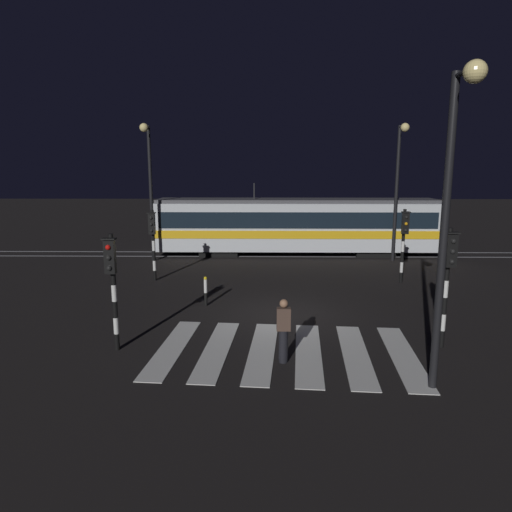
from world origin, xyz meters
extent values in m
plane|color=black|center=(0.00, 0.00, 0.00)|extent=(120.00, 120.00, 0.00)
cube|color=#59595E|center=(0.00, 10.60, 0.01)|extent=(80.00, 0.12, 0.03)
cube|color=#59595E|center=(0.00, 12.03, 0.01)|extent=(80.00, 0.12, 0.03)
cube|color=silver|center=(-3.19, -3.12, 0.01)|extent=(1.04, 4.46, 0.02)
cube|color=silver|center=(-1.91, -3.22, 0.01)|extent=(1.04, 4.46, 0.02)
cube|color=silver|center=(-0.64, -3.31, 0.01)|extent=(1.04, 4.46, 0.02)
cube|color=silver|center=(0.64, -3.41, 0.01)|extent=(1.04, 4.46, 0.02)
cube|color=silver|center=(1.91, -3.51, 0.01)|extent=(1.04, 4.46, 0.02)
cube|color=silver|center=(3.19, -3.61, 0.01)|extent=(1.04, 4.46, 0.02)
cylinder|color=black|center=(4.47, -2.93, 0.24)|extent=(0.14, 0.14, 0.49)
cylinder|color=white|center=(4.47, -2.93, 0.73)|extent=(0.14, 0.14, 0.49)
cylinder|color=black|center=(4.47, -2.93, 1.22)|extent=(0.14, 0.14, 0.49)
cylinder|color=white|center=(4.47, -2.93, 1.71)|extent=(0.14, 0.14, 0.49)
cylinder|color=black|center=(4.47, -2.93, 2.20)|extent=(0.14, 0.14, 0.49)
cylinder|color=white|center=(4.47, -2.93, 2.68)|extent=(0.14, 0.14, 0.49)
cylinder|color=black|center=(4.47, -2.93, 3.17)|extent=(0.14, 0.14, 0.49)
cube|color=black|center=(4.47, -3.10, 2.82)|extent=(0.28, 0.20, 0.90)
sphere|color=black|center=(4.47, -3.21, 3.10)|extent=(0.14, 0.14, 0.14)
sphere|color=black|center=(4.47, -3.21, 2.82)|extent=(0.14, 0.14, 0.14)
sphere|color=black|center=(4.47, -3.21, 2.54)|extent=(0.14, 0.14, 0.14)
cube|color=black|center=(4.47, -3.10, 3.31)|extent=(0.36, 0.24, 0.04)
cylinder|color=black|center=(5.50, 4.62, 0.23)|extent=(0.14, 0.14, 0.47)
cylinder|color=white|center=(5.50, 4.62, 0.70)|extent=(0.14, 0.14, 0.47)
cylinder|color=black|center=(5.50, 4.62, 1.16)|extent=(0.14, 0.14, 0.47)
cylinder|color=white|center=(5.50, 4.62, 1.63)|extent=(0.14, 0.14, 0.47)
cylinder|color=black|center=(5.50, 4.62, 2.09)|extent=(0.14, 0.14, 0.47)
cylinder|color=white|center=(5.50, 4.62, 2.56)|extent=(0.14, 0.14, 0.47)
cylinder|color=black|center=(5.50, 4.62, 3.03)|extent=(0.14, 0.14, 0.47)
cube|color=black|center=(5.50, 4.45, 2.66)|extent=(0.28, 0.20, 0.90)
sphere|color=black|center=(5.50, 4.34, 2.94)|extent=(0.14, 0.14, 0.14)
sphere|color=orange|center=(5.50, 4.34, 2.66)|extent=(0.14, 0.14, 0.14)
sphere|color=black|center=(5.50, 4.34, 2.38)|extent=(0.14, 0.14, 0.14)
cube|color=black|center=(5.50, 4.45, 3.15)|extent=(0.36, 0.24, 0.04)
cylinder|color=black|center=(-4.71, -3.28, 0.23)|extent=(0.14, 0.14, 0.47)
cylinder|color=white|center=(-4.71, -3.28, 0.70)|extent=(0.14, 0.14, 0.47)
cylinder|color=black|center=(-4.71, -3.28, 1.17)|extent=(0.14, 0.14, 0.47)
cylinder|color=white|center=(-4.71, -3.28, 1.64)|extent=(0.14, 0.14, 0.47)
cylinder|color=black|center=(-4.71, -3.28, 2.11)|extent=(0.14, 0.14, 0.47)
cylinder|color=white|center=(-4.71, -3.28, 2.58)|extent=(0.14, 0.14, 0.47)
cylinder|color=black|center=(-4.71, -3.28, 3.05)|extent=(0.14, 0.14, 0.47)
cube|color=black|center=(-4.71, -3.45, 2.68)|extent=(0.28, 0.20, 0.90)
sphere|color=red|center=(-4.71, -3.56, 2.96)|extent=(0.14, 0.14, 0.14)
sphere|color=black|center=(-4.71, -3.56, 2.68)|extent=(0.14, 0.14, 0.14)
sphere|color=black|center=(-4.71, -3.56, 2.40)|extent=(0.14, 0.14, 0.14)
cube|color=black|center=(-4.71, -3.45, 3.17)|extent=(0.36, 0.24, 0.04)
cylinder|color=black|center=(-5.51, 4.87, 0.23)|extent=(0.14, 0.14, 0.45)
cylinder|color=white|center=(-5.51, 4.87, 0.68)|extent=(0.14, 0.14, 0.45)
cylinder|color=black|center=(-5.51, 4.87, 1.14)|extent=(0.14, 0.14, 0.45)
cylinder|color=white|center=(-5.51, 4.87, 1.59)|extent=(0.14, 0.14, 0.45)
cylinder|color=black|center=(-5.51, 4.87, 2.05)|extent=(0.14, 0.14, 0.45)
cylinder|color=white|center=(-5.51, 4.87, 2.50)|extent=(0.14, 0.14, 0.45)
cylinder|color=black|center=(-5.51, 4.87, 2.96)|extent=(0.14, 0.14, 0.45)
cube|color=black|center=(-5.51, 4.70, 2.58)|extent=(0.28, 0.20, 0.90)
sphere|color=black|center=(-5.51, 4.59, 2.86)|extent=(0.14, 0.14, 0.14)
sphere|color=black|center=(-5.51, 4.59, 2.58)|extent=(0.14, 0.14, 0.14)
sphere|color=black|center=(-5.51, 4.59, 2.30)|extent=(0.14, 0.14, 0.14)
cube|color=black|center=(-5.51, 4.70, 3.07)|extent=(0.36, 0.24, 0.04)
cylinder|color=black|center=(6.49, 9.59, 3.59)|extent=(0.18, 0.18, 7.18)
cylinder|color=black|center=(6.49, 9.14, 7.08)|extent=(0.10, 0.90, 0.10)
sphere|color=#F9E08C|center=(6.49, 8.69, 7.00)|extent=(0.44, 0.44, 0.44)
cylinder|color=black|center=(-6.60, 9.31, 3.58)|extent=(0.18, 0.18, 7.16)
cylinder|color=black|center=(-6.60, 8.86, 7.06)|extent=(0.10, 0.90, 0.10)
sphere|color=#F9E08C|center=(-6.60, 8.41, 6.98)|extent=(0.44, 0.44, 0.44)
cylinder|color=black|center=(3.32, -5.44, 3.49)|extent=(0.18, 0.18, 6.97)
cylinder|color=black|center=(3.32, -5.89, 6.87)|extent=(0.10, 0.90, 0.10)
sphere|color=#F9E08C|center=(3.32, -6.34, 6.79)|extent=(0.44, 0.44, 0.44)
cube|color=silver|center=(1.30, 11.31, 1.70)|extent=(16.25, 2.50, 2.70)
cube|color=yellow|center=(1.30, 10.04, 1.35)|extent=(15.92, 0.04, 0.44)
cube|color=yellow|center=(1.30, 12.58, 1.35)|extent=(15.92, 0.04, 0.44)
cube|color=black|center=(1.30, 10.05, 2.15)|extent=(15.44, 0.03, 0.90)
cube|color=#4C4C51|center=(1.30, 11.31, 3.15)|extent=(15.92, 2.30, 0.20)
cylinder|color=#262628|center=(-1.14, 11.31, 3.65)|extent=(0.08, 0.08, 1.00)
cube|color=black|center=(5.77, 11.31, 0.17)|extent=(2.20, 2.00, 0.35)
cube|color=black|center=(-3.17, 11.31, 0.17)|extent=(2.20, 2.00, 0.35)
sphere|color=#F9F2CC|center=(9.48, 11.31, 1.30)|extent=(0.24, 0.24, 0.24)
cylinder|color=black|center=(-0.09, -4.05, 0.44)|extent=(0.24, 0.24, 0.88)
cube|color=#4C382D|center=(-0.09, -4.05, 1.18)|extent=(0.36, 0.22, 0.60)
sphere|color=#9E7051|center=(-0.09, -4.05, 1.60)|extent=(0.22, 0.22, 0.22)
cylinder|color=black|center=(-2.73, 0.96, 0.25)|extent=(0.12, 0.12, 0.50)
cylinder|color=white|center=(-2.73, 0.96, 0.75)|extent=(0.12, 0.12, 0.50)
sphere|color=yellow|center=(-2.73, 0.96, 1.05)|extent=(0.12, 0.12, 0.12)
camera|label=1|loc=(-0.63, -15.58, 5.04)|focal=32.71mm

